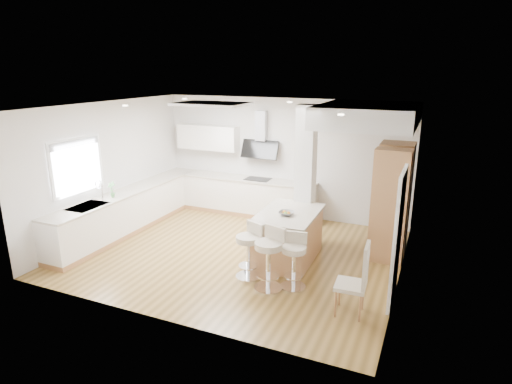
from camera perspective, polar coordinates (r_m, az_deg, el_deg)
The scene contains 18 objects.
ground at distance 8.41m, azimuth -2.58°, elevation -8.06°, with size 6.00×6.00×0.00m, color olive.
ceiling at distance 8.41m, azimuth -2.58°, elevation -8.06°, with size 6.00×5.00×0.02m, color silver.
wall_back at distance 10.18m, azimuth 3.51°, elevation 4.54°, with size 6.00×0.04×2.80m, color silver.
wall_left at distance 9.61m, azimuth -19.02°, elevation 2.98°, with size 0.04×5.00×2.80m, color silver.
wall_right at distance 7.18m, azimuth 19.33°, elevation -1.33°, with size 0.04×5.00×2.80m, color silver.
skylight at distance 8.59m, azimuth -5.88°, elevation 11.57°, with size 4.10×2.10×0.06m.
window_left at distance 8.89m, azimuth -22.84°, elevation 3.53°, with size 0.06×1.28×1.07m.
doorway_right at distance 6.75m, azimuth 18.36°, elevation -5.97°, with size 0.05×1.00×2.10m.
counter_left at distance 9.83m, azimuth -16.33°, elevation -2.21°, with size 0.63×4.50×1.35m.
counter_back at distance 10.44m, azimuth -1.80°, elevation 0.88°, with size 3.62×0.63×2.50m.
pillar at distance 8.42m, azimuth 6.59°, elevation 1.99°, with size 0.35×0.35×2.80m.
soffit at distance 8.42m, azimuth 14.73°, elevation 9.88°, with size 1.78×2.20×0.40m.
oven_column at distance 8.48m, azimuth 17.64°, elevation -1.04°, with size 0.63×1.21×2.10m.
peninsula at distance 7.95m, azimuth 4.33°, elevation -5.86°, with size 1.05×1.55×1.00m.
bar_stool_a at distance 7.26m, azimuth -0.94°, elevation -7.44°, with size 0.57×0.57×0.96m.
bar_stool_b at distance 6.88m, azimuth 1.79°, elevation -8.44°, with size 0.58×0.58×1.03m.
bar_stool_c at distance 6.98m, azimuth 5.10°, elevation -8.74°, with size 0.46×0.46×0.92m.
dining_chair at distance 6.35m, azimuth 13.45°, elevation -11.04°, with size 0.45×0.45×1.11m.
Camera 1 is at (3.39, -6.87, 3.45)m, focal length 30.00 mm.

